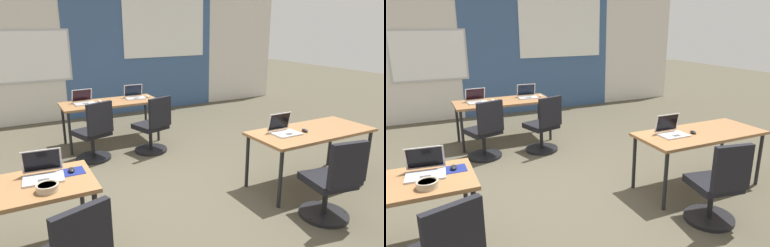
% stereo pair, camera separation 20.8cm
% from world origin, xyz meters
% --- Properties ---
extents(ground_plane, '(24.00, 24.00, 0.00)m').
position_xyz_m(ground_plane, '(0.00, 0.00, 0.00)').
color(ground_plane, '#4C4738').
extents(back_wall_assembly, '(10.00, 0.27, 2.80)m').
position_xyz_m(back_wall_assembly, '(0.04, 4.20, 1.41)').
color(back_wall_assembly, silver).
rests_on(back_wall_assembly, ground).
extents(desk_near_right, '(1.60, 0.70, 0.72)m').
position_xyz_m(desk_near_right, '(1.75, -0.60, 0.66)').
color(desk_near_right, olive).
rests_on(desk_near_right, ground).
extents(desk_far_center, '(1.60, 0.70, 0.72)m').
position_xyz_m(desk_far_center, '(0.00, 2.20, 0.66)').
color(desk_far_center, olive).
rests_on(desk_far_center, ground).
extents(laptop_far_right, '(0.36, 0.32, 0.23)m').
position_xyz_m(laptop_far_right, '(0.46, 2.27, 0.77)').
color(laptop_far_right, '#B7B7BC').
rests_on(laptop_far_right, desk_far_center).
extents(mouse_far_right, '(0.08, 0.11, 0.03)m').
position_xyz_m(mouse_far_right, '(0.69, 2.23, 0.74)').
color(mouse_far_right, '#B2B2B7').
rests_on(mouse_far_right, desk_far_center).
extents(chair_far_right, '(0.55, 0.60, 0.92)m').
position_xyz_m(chair_far_right, '(0.44, 1.40, 0.38)').
color(chair_far_right, black).
rests_on(chair_far_right, ground).
extents(laptop_far_left, '(0.35, 0.33, 0.23)m').
position_xyz_m(laptop_far_left, '(-0.42, 2.26, 0.77)').
color(laptop_far_left, '#B7B7BC').
rests_on(laptop_far_left, desk_far_center).
extents(mouse_far_left, '(0.06, 0.10, 0.03)m').
position_xyz_m(mouse_far_left, '(-0.16, 2.26, 0.74)').
color(mouse_far_left, silver).
rests_on(mouse_far_left, desk_far_center).
extents(chair_far_left, '(0.56, 0.61, 0.92)m').
position_xyz_m(chair_far_left, '(-0.45, 1.50, 0.38)').
color(chair_far_left, black).
rests_on(chair_far_left, ground).
extents(laptop_near_right_inner, '(0.33, 0.28, 0.24)m').
position_xyz_m(laptop_near_right_inner, '(1.36, -0.53, 0.77)').
color(laptop_near_right_inner, silver).
rests_on(laptop_near_right_inner, desk_near_right).
extents(mouse_near_right_inner, '(0.07, 0.11, 0.03)m').
position_xyz_m(mouse_near_right_inner, '(1.63, -0.61, 0.74)').
color(mouse_near_right_inner, black).
rests_on(mouse_near_right_inner, desk_near_right).
extents(chair_near_right_inner, '(0.52, 0.57, 0.92)m').
position_xyz_m(chair_near_right_inner, '(1.30, -1.35, 0.38)').
color(chair_near_right_inner, black).
rests_on(chair_near_right_inner, ground).
extents(laptop_near_left_inner, '(0.35, 0.31, 0.23)m').
position_xyz_m(laptop_near_left_inner, '(-1.35, -0.50, 0.77)').
color(laptop_near_left_inner, '#B7B7BC').
rests_on(laptop_near_left_inner, desk_near_left).
extents(mousepad_near_left_inner, '(0.22, 0.19, 0.00)m').
position_xyz_m(mousepad_near_left_inner, '(-1.11, -0.49, 0.72)').
color(mousepad_near_left_inner, navy).
rests_on(mousepad_near_left_inner, desk_near_left).
extents(mouse_near_left_inner, '(0.07, 0.11, 0.03)m').
position_xyz_m(mouse_near_left_inner, '(-1.11, -0.49, 0.74)').
color(mouse_near_left_inner, black).
rests_on(mouse_near_left_inner, mousepad_near_left_inner).
extents(snack_bowl, '(0.18, 0.18, 0.06)m').
position_xyz_m(snack_bowl, '(-1.35, -0.79, 0.76)').
color(snack_bowl, tan).
rests_on(snack_bowl, desk_near_left).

